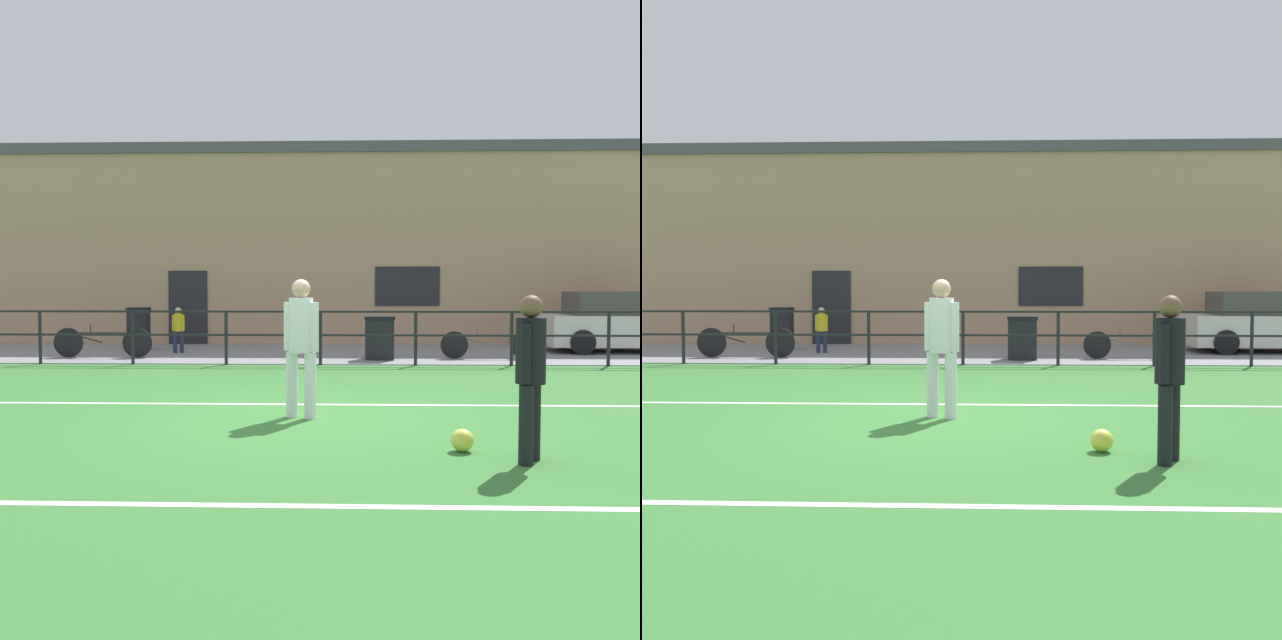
{
  "view_description": "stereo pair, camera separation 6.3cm",
  "coord_description": "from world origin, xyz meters",
  "views": [
    {
      "loc": [
        0.5,
        -8.72,
        1.67
      ],
      "look_at": [
        0.07,
        3.72,
        1.06
      ],
      "focal_mm": 39.37,
      "sensor_mm": 36.0,
      "label": 1
    },
    {
      "loc": [
        0.56,
        -8.72,
        1.67
      ],
      "look_at": [
        0.07,
        3.72,
        1.06
      ],
      "focal_mm": 39.37,
      "sensor_mm": 36.0,
      "label": 2
    }
  ],
  "objects": [
    {
      "name": "player_striker",
      "position": [
        -0.05,
        0.08,
        1.0
      ],
      "size": [
        0.45,
        0.31,
        1.76
      ],
      "rotation": [
        0.0,
        0.0,
        2.74
      ],
      "color": "white",
      "rests_on": "ground"
    },
    {
      "name": "ground",
      "position": [
        0.0,
        0.0,
        -0.02
      ],
      "size": [
        60.0,
        44.0,
        0.04
      ],
      "primitive_type": "cube",
      "color": "#387A33"
    },
    {
      "name": "trash_bin_0",
      "position": [
        -4.8,
        9.15,
        0.57
      ],
      "size": [
        0.53,
        0.45,
        1.09
      ],
      "color": "black",
      "rests_on": "pavement_strip"
    },
    {
      "name": "parked_car_red",
      "position": [
        7.61,
        9.05,
        0.74
      ],
      "size": [
        4.28,
        1.82,
        1.51
      ],
      "color": "silver",
      "rests_on": "pavement_strip"
    },
    {
      "name": "trash_bin_1",
      "position": [
        1.29,
        7.01,
        0.51
      ],
      "size": [
        0.66,
        0.56,
        0.98
      ],
      "color": "black",
      "rests_on": "pavement_strip"
    },
    {
      "name": "field_line_touchline",
      "position": [
        0.0,
        1.07,
        0.0
      ],
      "size": [
        36.0,
        0.11,
        0.0
      ],
      "primitive_type": "cube",
      "color": "white",
      "rests_on": "ground"
    },
    {
      "name": "player_goalkeeper",
      "position": [
        2.25,
        -2.09,
        0.9
      ],
      "size": [
        0.28,
        0.39,
        1.59
      ],
      "rotation": [
        0.0,
        0.0,
        4.18
      ],
      "color": "black",
      "rests_on": "ground"
    },
    {
      "name": "clubhouse_facade",
      "position": [
        -0.0,
        12.2,
        2.86
      ],
      "size": [
        28.0,
        2.56,
        5.7
      ],
      "color": "tan",
      "rests_on": "ground"
    },
    {
      "name": "spectator_child",
      "position": [
        -3.58,
        8.34,
        0.66
      ],
      "size": [
        0.31,
        0.2,
        1.12
      ],
      "rotation": [
        0.0,
        0.0,
        3.17
      ],
      "color": "#232D4C",
      "rests_on": "pavement_strip"
    },
    {
      "name": "bicycle_parked_2",
      "position": [
        3.78,
        7.2,
        0.35
      ],
      "size": [
        2.2,
        0.04,
        0.72
      ],
      "color": "black",
      "rests_on": "pavement_strip"
    },
    {
      "name": "soccer_ball_match",
      "position": [
        1.69,
        -1.68,
        0.12
      ],
      "size": [
        0.23,
        0.23,
        0.23
      ],
      "primitive_type": "sphere",
      "color": "#E5E04C",
      "rests_on": "ground"
    },
    {
      "name": "field_line_hash",
      "position": [
        0.0,
        -3.49,
        0.0
      ],
      "size": [
        36.0,
        0.11,
        0.0
      ],
      "primitive_type": "cube",
      "color": "white",
      "rests_on": "ground"
    },
    {
      "name": "bicycle_parked_1",
      "position": [
        -5.07,
        7.2,
        0.38
      ],
      "size": [
        2.29,
        0.04,
        0.77
      ],
      "color": "black",
      "rests_on": "pavement_strip"
    },
    {
      "name": "pavement_strip",
      "position": [
        0.0,
        8.5,
        0.01
      ],
      "size": [
        48.0,
        5.0,
        0.02
      ],
      "primitive_type": "cube",
      "color": "gray",
      "rests_on": "ground"
    },
    {
      "name": "perimeter_fence",
      "position": [
        0.0,
        6.0,
        0.75
      ],
      "size": [
        36.07,
        0.07,
        1.15
      ],
      "color": "black",
      "rests_on": "ground"
    }
  ]
}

